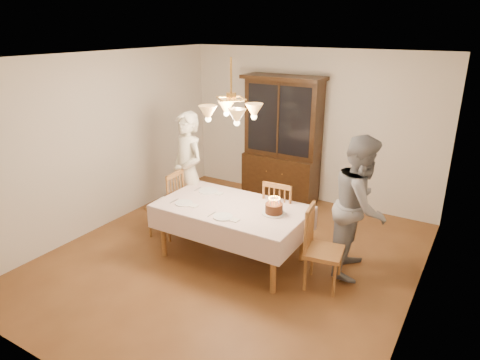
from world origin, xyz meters
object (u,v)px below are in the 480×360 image
Objects in this scene: china_hutch at (282,142)px; elderly_woman at (188,172)px; birthday_cake at (274,209)px; dining_table at (232,211)px; chair_far_side at (281,218)px.

china_hutch is 1.21× the size of elderly_woman.
china_hutch is 2.40m from birthday_cake.
dining_table is 6.33× the size of birthday_cake.
birthday_cake is at bearing -73.81° from chair_far_side.
chair_far_side is 0.69m from birthday_cake.
china_hutch reaches higher than birthday_cake.
chair_far_side is at bearing 56.85° from dining_table.
dining_table is 1.06× the size of elderly_woman.
chair_far_side is (0.80, -1.63, -0.60)m from china_hutch.
birthday_cake reaches higher than dining_table.
china_hutch is 1.91m from chair_far_side.
elderly_woman is (-1.05, 0.46, 0.21)m from dining_table.
birthday_cake is (0.16, -0.56, 0.38)m from chair_far_side.
dining_table is at bearing -80.21° from china_hutch.
elderly_woman is (-1.46, -0.16, 0.45)m from chair_far_side.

